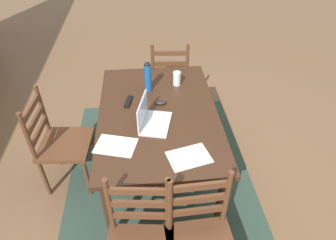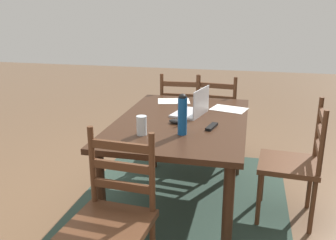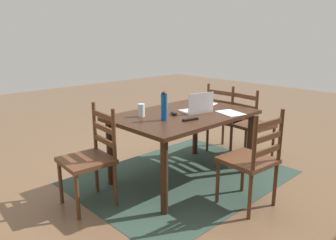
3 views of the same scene
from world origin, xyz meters
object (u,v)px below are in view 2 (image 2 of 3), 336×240
at_px(drinking_glass, 142,125).
at_px(chair_left_near, 182,116).
at_px(chair_left_far, 218,118).
at_px(computer_mouse, 175,121).
at_px(laptop, 194,108).
at_px(water_bottle, 182,114).
at_px(dining_table, 182,130).
at_px(tv_remote, 212,127).
at_px(chair_far_head, 294,163).
at_px(chair_right_near, 112,221).

bearing_deg(drinking_glass, chair_left_near, 179.72).
bearing_deg(chair_left_far, computer_mouse, -11.00).
height_order(laptop, water_bottle, water_bottle).
bearing_deg(dining_table, computer_mouse, -14.73).
height_order(chair_left_near, computer_mouse, chair_left_near).
relative_size(dining_table, computer_mouse, 15.29).
bearing_deg(laptop, dining_table, -25.97).
bearing_deg(tv_remote, water_bottle, -122.56).
xyz_separation_m(chair_far_head, water_bottle, (0.35, -0.81, 0.44)).
relative_size(dining_table, chair_left_near, 1.61).
bearing_deg(chair_right_near, chair_left_far, 169.37).
relative_size(chair_right_near, chair_far_head, 1.00).
xyz_separation_m(chair_far_head, laptop, (-0.15, -0.80, 0.35)).
bearing_deg(drinking_glass, chair_right_near, 0.76).
height_order(chair_right_near, tv_remote, chair_right_near).
bearing_deg(chair_left_near, chair_right_near, 0.03).
bearing_deg(computer_mouse, chair_right_near, -1.52).
distance_m(chair_left_far, chair_far_head, 1.26).
bearing_deg(drinking_glass, computer_mouse, 149.81).
relative_size(dining_table, chair_left_far, 1.61).
relative_size(dining_table, chair_right_near, 1.61).
distance_m(chair_left_far, drinking_glass, 1.57).
bearing_deg(tv_remote, chair_far_head, 26.82).
distance_m(chair_far_head, water_bottle, 0.98).
distance_m(chair_far_head, tv_remote, 0.71).
relative_size(water_bottle, tv_remote, 1.71).
relative_size(chair_left_far, chair_far_head, 1.00).
bearing_deg(chair_left_far, dining_table, -10.59).
xyz_separation_m(chair_left_far, chair_right_near, (2.11, -0.40, 0.00)).
distance_m(dining_table, computer_mouse, 0.16).
height_order(dining_table, chair_left_far, chair_left_far).
height_order(water_bottle, computer_mouse, water_bottle).
xyz_separation_m(water_bottle, computer_mouse, (-0.23, -0.10, -0.13)).
bearing_deg(chair_right_near, computer_mouse, 169.83).
distance_m(dining_table, chair_left_far, 1.09).
bearing_deg(chair_far_head, dining_table, -90.22).
relative_size(dining_table, water_bottle, 5.25).
height_order(chair_far_head, laptop, laptop).
relative_size(chair_far_head, tv_remote, 5.59).
bearing_deg(chair_left_far, chair_left_near, -89.97).
bearing_deg(drinking_glass, laptop, 153.80).
height_order(laptop, drinking_glass, laptop).
height_order(chair_left_near, water_bottle, water_bottle).
relative_size(chair_left_near, chair_far_head, 1.00).
distance_m(dining_table, laptop, 0.22).
bearing_deg(dining_table, chair_right_near, -10.67).
bearing_deg(dining_table, tv_remote, 57.19).
bearing_deg(chair_left_near, dining_table, 10.74).
relative_size(chair_right_near, laptop, 2.61).
bearing_deg(water_bottle, tv_remote, 134.99).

